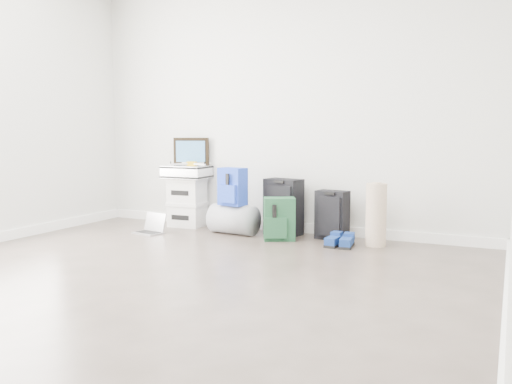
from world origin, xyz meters
The scene contains 14 objects.
ground centered at (0.00, 0.00, 0.00)m, with size 5.00×5.00×0.00m, color #3B332B.
room_envelope centered at (0.00, 0.02, 1.72)m, with size 4.52×5.02×2.71m.
boxes_stack centered at (-1.08, 2.30, 0.28)m, with size 0.41×0.34×0.55m.
briefcase centered at (-1.08, 2.30, 0.62)m, with size 0.48×0.35×0.14m, color #B2B2B7.
painting centered at (-1.08, 2.40, 0.85)m, with size 0.41×0.12×0.31m.
drone centered at (-1.00, 2.28, 0.72)m, with size 0.50×0.50×0.05m.
duffel_bag centered at (-0.38, 2.12, 0.15)m, with size 0.31×0.31×0.50m, color gray.
blue_backpack centered at (-0.38, 2.09, 0.50)m, with size 0.30×0.25×0.39m.
large_suitcase centered at (0.10, 2.30, 0.29)m, with size 0.41×0.31×0.58m.
green_backpack centered at (0.18, 2.00, 0.20)m, with size 0.35×0.33×0.42m.
carry_on centered at (0.64, 2.28, 0.24)m, with size 0.33×0.25×0.49m.
shoes centered at (0.82, 1.98, 0.05)m, with size 0.25×0.29×0.09m.
rolled_rug centered at (1.10, 2.15, 0.30)m, with size 0.19×0.19×0.59m, color tan.
laptop centered at (-1.20, 1.78, 0.05)m, with size 0.33×0.27×0.21m.
Camera 1 is at (2.24, -2.85, 1.06)m, focal length 38.00 mm.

